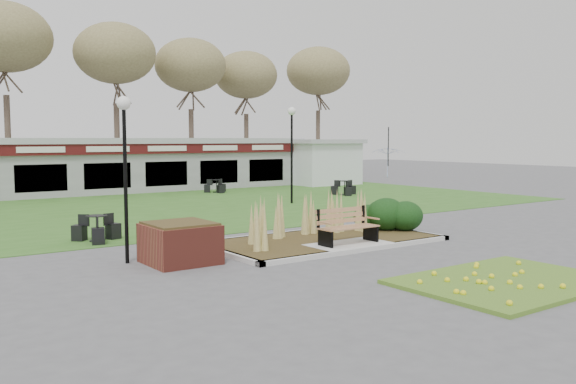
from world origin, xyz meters
TOP-DOWN VIEW (x-y plane):
  - ground at (0.00, 0.00)m, footprint 100.00×100.00m
  - lawn at (0.00, 12.00)m, footprint 34.00×16.00m
  - flower_bed at (0.00, -4.60)m, footprint 4.20×3.00m
  - planting_bed at (1.27, 1.35)m, footprint 6.75×3.40m
  - park_bench at (0.00, 0.25)m, footprint 1.70×0.66m
  - brick_planter at (-4.40, 1.00)m, footprint 1.50×1.50m
  - food_pavilion at (0.00, 19.96)m, footprint 24.60×3.40m
  - service_hut at (13.50, 18.00)m, footprint 4.40×3.40m
  - tree_backdrop at (0.00, 28.00)m, footprint 47.24×5.24m
  - lamp_post_near_left at (-5.40, 1.70)m, footprint 0.32×0.32m
  - lamp_post_mid_right at (5.27, 9.96)m, footprint 0.35×0.35m
  - bistro_set_a at (-5.01, 5.00)m, footprint 1.32×1.32m
  - bistro_set_c at (5.21, 16.67)m, footprint 1.28×1.15m
  - bistro_set_d at (9.81, 11.65)m, footprint 1.24×1.35m
  - patio_umbrella at (14.21, 13.00)m, footprint 2.00×2.03m

SIDE VIEW (x-z plane):
  - ground at x=0.00m, z-range 0.00..0.00m
  - lawn at x=0.00m, z-range 0.00..0.02m
  - flower_bed at x=0.00m, z-range -0.01..0.15m
  - bistro_set_c at x=5.21m, z-range -0.09..0.59m
  - bistro_set_d at x=9.81m, z-range -0.10..0.62m
  - bistro_set_a at x=-5.01m, z-range -0.10..0.62m
  - planting_bed at x=1.27m, z-range -0.27..1.00m
  - brick_planter at x=-4.40m, z-range 0.00..0.95m
  - park_bench at x=0.00m, z-range 0.12..1.05m
  - service_hut at x=13.50m, z-range 0.04..2.86m
  - food_pavilion at x=0.00m, z-range 0.03..2.93m
  - patio_umbrella at x=14.21m, z-range 0.32..2.73m
  - lamp_post_near_left at x=-5.40m, z-range 0.87..4.69m
  - lamp_post_mid_right at x=5.27m, z-range 0.97..5.21m
  - tree_backdrop at x=0.00m, z-range 3.18..13.54m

